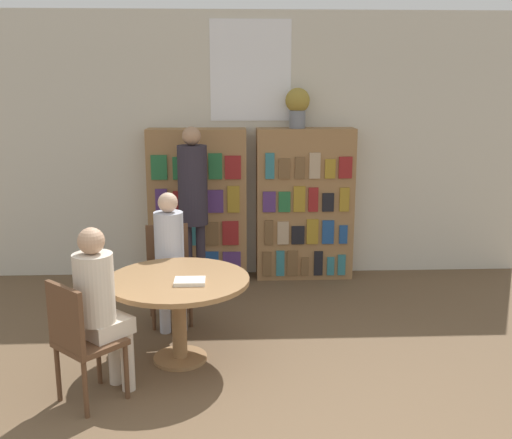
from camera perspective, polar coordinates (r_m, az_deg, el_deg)
The scene contains 11 objects.
wall_back at distance 6.92m, azimuth -0.51°, elevation 6.98°, with size 6.40×0.07×3.00m.
bookshelf_left at distance 6.83m, azimuth -5.56°, elevation 1.35°, with size 1.10×0.34×1.73m.
bookshelf_right at distance 6.87m, azimuth 4.64°, elevation 1.45°, with size 1.10×0.34×1.73m.
flower_vase at distance 6.73m, azimuth 3.98°, elevation 10.84°, with size 0.27×0.27×0.44m.
reading_table at distance 4.88m, azimuth -7.41°, elevation -6.93°, with size 1.15×1.15×0.71m.
chair_near_camera at distance 4.40m, azimuth -16.41°, elevation -10.66°, with size 0.57×0.57×0.91m.
chair_left_side at distance 5.76m, azimuth -8.30°, elevation -4.55°, with size 0.47×0.47×0.91m.
seated_reader_left at distance 5.53m, azimuth -8.21°, elevation -3.04°, with size 0.32×0.39×1.26m.
seated_reader_right at distance 4.41m, azimuth -14.64°, elevation -7.46°, with size 0.42×0.42×1.27m.
librarian_standing at distance 6.29m, azimuth -6.02°, elevation 2.56°, with size 0.31×0.58×1.79m.
open_book_on_table at distance 4.70m, azimuth -6.33°, elevation -5.88°, with size 0.24×0.18×0.03m.
Camera 1 is at (-0.25, -3.02, 2.25)m, focal length 42.00 mm.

